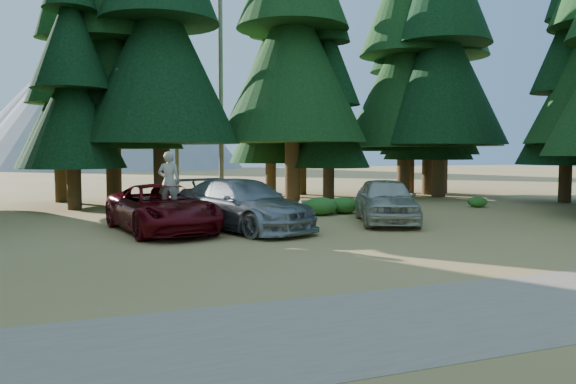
# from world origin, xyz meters

# --- Properties ---
(ground) EXTENTS (160.00, 160.00, 0.00)m
(ground) POSITION_xyz_m (0.00, 0.00, 0.00)
(ground) COLOR #A98447
(ground) RESTS_ON ground
(gravel_strip) EXTENTS (26.00, 3.50, 0.01)m
(gravel_strip) POSITION_xyz_m (0.00, -6.50, 0.01)
(gravel_strip) COLOR gray
(gravel_strip) RESTS_ON ground
(forest_belt_north) EXTENTS (36.00, 7.00, 22.00)m
(forest_belt_north) POSITION_xyz_m (0.00, 15.00, 0.00)
(forest_belt_north) COLOR black
(forest_belt_north) RESTS_ON ground
(snag_front) EXTENTS (0.24, 0.24, 12.00)m
(snag_front) POSITION_xyz_m (0.80, 14.50, 6.00)
(snag_front) COLOR slate
(snag_front) RESTS_ON ground
(snag_back) EXTENTS (0.20, 0.20, 10.00)m
(snag_back) POSITION_xyz_m (-1.20, 16.00, 5.00)
(snag_back) COLOR slate
(snag_back) RESTS_ON ground
(mountain_peak) EXTENTS (48.00, 50.00, 28.00)m
(mountain_peak) POSITION_xyz_m (-2.59, 88.23, 12.71)
(mountain_peak) COLOR gray
(mountain_peak) RESTS_ON ground
(red_pickup) EXTENTS (3.36, 5.84, 1.53)m
(red_pickup) POSITION_xyz_m (-3.74, 4.48, 0.77)
(red_pickup) COLOR #5B070E
(red_pickup) RESTS_ON ground
(silver_minivan_center) EXTENTS (4.16, 6.19, 1.67)m
(silver_minivan_center) POSITION_xyz_m (-1.18, 4.01, 0.83)
(silver_minivan_center) COLOR #929599
(silver_minivan_center) RESTS_ON ground
(silver_minivan_right) EXTENTS (3.67, 5.21, 1.65)m
(silver_minivan_right) POSITION_xyz_m (4.15, 3.91, 0.82)
(silver_minivan_right) COLOR beige
(silver_minivan_right) RESTS_ON ground
(frisbee_player) EXTENTS (0.84, 0.71, 1.96)m
(frisbee_player) POSITION_xyz_m (-3.50, 4.50, 1.61)
(frisbee_player) COLOR beige
(frisbee_player) RESTS_ON ground
(log_left) EXTENTS (3.97, 2.44, 0.31)m
(log_left) POSITION_xyz_m (0.21, 9.29, 0.16)
(log_left) COLOR slate
(log_left) RESTS_ON ground
(log_mid) EXTENTS (3.22, 0.91, 0.27)m
(log_mid) POSITION_xyz_m (-1.61, 8.70, 0.13)
(log_mid) COLOR slate
(log_mid) RESTS_ON ground
(log_right) EXTENTS (5.69, 0.44, 0.36)m
(log_right) POSITION_xyz_m (6.18, 10.06, 0.18)
(log_right) COLOR slate
(log_right) RESTS_ON ground
(shrub_left) EXTENTS (0.86, 0.86, 0.47)m
(shrub_left) POSITION_xyz_m (-4.40, 7.59, 0.24)
(shrub_left) COLOR #21641E
(shrub_left) RESTS_ON ground
(shrub_center_left) EXTENTS (0.99, 0.99, 0.54)m
(shrub_center_left) POSITION_xyz_m (-2.65, 9.57, 0.27)
(shrub_center_left) COLOR #21641E
(shrub_center_left) RESTS_ON ground
(shrub_center_right) EXTENTS (0.78, 0.78, 0.43)m
(shrub_center_right) POSITION_xyz_m (3.31, 8.89, 0.21)
(shrub_center_right) COLOR #21641E
(shrub_center_right) RESTS_ON ground
(shrub_right) EXTENTS (1.24, 1.24, 0.68)m
(shrub_right) POSITION_xyz_m (4.21, 7.33, 0.34)
(shrub_right) COLOR #21641E
(shrub_right) RESTS_ON ground
(shrub_far_right) EXTENTS (1.34, 1.34, 0.74)m
(shrub_far_right) POSITION_xyz_m (3.03, 7.08, 0.37)
(shrub_far_right) COLOR #21641E
(shrub_far_right) RESTS_ON ground
(shrub_edge_east) EXTENTS (0.89, 0.89, 0.49)m
(shrub_edge_east) POSITION_xyz_m (11.27, 7.49, 0.25)
(shrub_edge_east) COLOR #21641E
(shrub_edge_east) RESTS_ON ground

